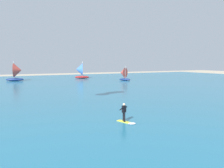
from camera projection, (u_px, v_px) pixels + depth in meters
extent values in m
cube|color=#236B89|center=(45.00, 88.00, 48.78)|extent=(160.00, 90.00, 0.10)
cube|color=yellow|center=(124.00, 122.00, 21.17)|extent=(0.79, 1.47, 0.05)
cylinder|color=black|center=(124.00, 117.00, 20.92)|extent=(0.14, 0.14, 0.80)
cylinder|color=black|center=(123.00, 116.00, 21.34)|extent=(0.14, 0.14, 0.80)
cube|color=black|center=(124.00, 109.00, 21.07)|extent=(0.41, 0.31, 0.60)
sphere|color=beige|center=(124.00, 104.00, 21.03)|extent=(0.22, 0.22, 0.22)
cylinder|color=black|center=(122.00, 109.00, 20.97)|extent=(0.22, 0.51, 0.39)
cylinder|color=black|center=(125.00, 108.00, 21.27)|extent=(0.22, 0.51, 0.39)
ellipsoid|color=white|center=(132.00, 123.00, 20.48)|extent=(0.83, 0.76, 0.08)
ellipsoid|color=navy|center=(15.00, 79.00, 65.43)|extent=(4.87, 2.67, 0.87)
cylinder|color=silver|center=(14.00, 69.00, 65.13)|extent=(0.14, 0.14, 4.63)
cone|color=#D84C3F|center=(18.00, 70.00, 65.38)|extent=(2.91, 4.26, 3.89)
ellipsoid|color=maroon|center=(82.00, 77.00, 75.34)|extent=(4.78, 2.96, 0.85)
cylinder|color=silver|center=(82.00, 69.00, 75.12)|extent=(0.14, 0.14, 4.52)
cone|color=#3F72CC|center=(79.00, 69.00, 75.00)|extent=(3.12, 4.24, 3.80)
ellipsoid|color=navy|center=(125.00, 79.00, 67.17)|extent=(2.81, 3.53, 0.64)
cylinder|color=silver|center=(125.00, 72.00, 66.90)|extent=(0.11, 0.11, 3.43)
cone|color=#D84C3F|center=(123.00, 73.00, 67.29)|extent=(3.24, 2.80, 2.88)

